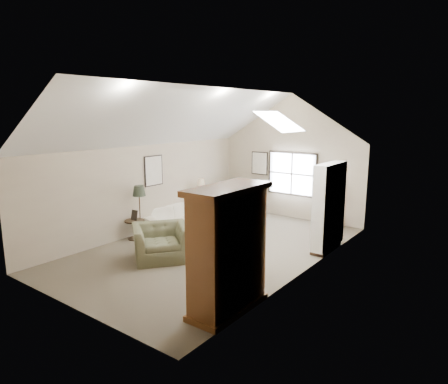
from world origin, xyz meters
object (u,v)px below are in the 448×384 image
Objects in this scene: armoire at (228,250)px; sofa at (176,216)px; coffee_table at (203,233)px; armchair_near at (161,242)px; armchair_far at (241,199)px; side_chair at (331,208)px; side_table at (135,230)px.

sofa is (-4.38, 3.29, -0.79)m from armoire.
sofa reaches higher than coffee_table.
sofa is 2.78m from armchair_near.
sofa is 1.96× the size of armchair_far.
side_chair is at bearing 56.63° from coffee_table.
armchair_far is 3.38m from coffee_table.
side_chair is at bearing 95.26° from armoire.
armchair_far is at bearing -0.33° from sofa.
side_chair is at bearing 13.52° from armchair_near.
side_table is (-4.38, 1.69, -0.83)m from armoire.
armchair_far is 4.19m from side_table.
coffee_table is at bearing 28.59° from side_table.
armchair_near reaches higher than coffee_table.
armoire is 3.85m from coffee_table.
armoire is 1.75× the size of armchair_near.
armchair_far is 0.88× the size of side_chair.
armchair_near is 2.35× the size of side_table.
armchair_near reaches higher than side_table.
coffee_table is (-2.72, 2.59, -0.84)m from armoire.
armoire is 6.93m from armchair_far.
armoire is 1.78× the size of side_chair.
armchair_far is at bearing 49.35° from armchair_near.
armchair_near is 1.02× the size of side_chair.
coffee_table is (0.98, -3.23, -0.23)m from armchair_far.
armchair_far is (0.68, 2.53, 0.18)m from sofa.
armchair_near is at bearing 158.89° from armoire.
side_chair is (3.84, 2.61, 0.31)m from sofa.
side_chair is (3.84, 4.21, 0.35)m from side_table.
armchair_far is at bearing 106.90° from coffee_table.
armchair_near is at bearing -128.97° from sofa.
armchair_far reaches higher than side_table.
armchair_far is at bearing 162.70° from side_chair.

